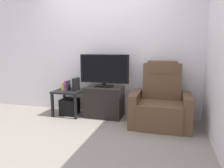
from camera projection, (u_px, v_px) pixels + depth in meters
The scene contains 12 objects.
ground_plane at pixel (84, 132), 3.28m from camera, with size 6.40×6.40×0.00m, color gray.
wall_back at pixel (105, 48), 4.14m from camera, with size 6.40×0.06×2.60m, color silver.
wall_side at pixel (223, 48), 2.57m from camera, with size 0.06×4.48×2.60m, color silver.
tv_stand at pixel (104, 102), 4.01m from camera, with size 0.71×0.46×0.57m.
television at pixel (104, 70), 3.93m from camera, with size 0.94×0.20×0.61m.
recliner_armchair at pixel (161, 104), 3.55m from camera, with size 0.98×0.78×1.08m.
side_table at pixel (69, 94), 4.12m from camera, with size 0.54×0.54×0.49m.
subwoofer_box at pixel (70, 107), 4.17m from camera, with size 0.31×0.31×0.31m, color black.
book_leftmost at pixel (64, 86), 4.10m from camera, with size 0.04×0.13×0.16m, color gold.
book_middle at pixel (66, 85), 4.09m from camera, with size 0.05×0.10×0.19m, color purple.
book_rightmost at pixel (68, 85), 4.08m from camera, with size 0.04×0.11×0.19m, color #262626.
game_console at pixel (76, 84), 4.06m from camera, with size 0.07×0.20×0.24m, color black.
Camera 1 is at (1.26, -2.88, 1.29)m, focal length 33.66 mm.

